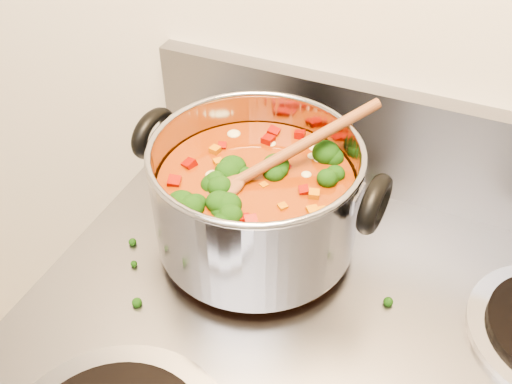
# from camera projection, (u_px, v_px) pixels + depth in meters

# --- Properties ---
(stockpot) EXTENTS (0.31, 0.25, 0.15)m
(stockpot) POSITION_uv_depth(u_px,v_px,m) (257.00, 197.00, 0.69)
(stockpot) COLOR #9F9FA7
(stockpot) RESTS_ON electric_range
(wooden_spoon) EXTENTS (0.18, 0.20, 0.08)m
(wooden_spoon) POSITION_uv_depth(u_px,v_px,m) (263.00, 167.00, 0.66)
(wooden_spoon) COLOR brown
(wooden_spoon) RESTS_ON stockpot
(cooktop_crumbs) EXTENTS (0.33, 0.33, 0.01)m
(cooktop_crumbs) POSITION_uv_depth(u_px,v_px,m) (305.00, 284.00, 0.69)
(cooktop_crumbs) COLOR black
(cooktop_crumbs) RESTS_ON electric_range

